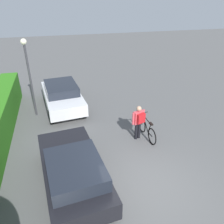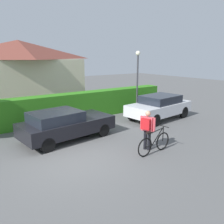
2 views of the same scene
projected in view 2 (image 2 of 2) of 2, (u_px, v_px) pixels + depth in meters
The scene contains 8 objects.
ground_plane at pixel (75, 160), 8.41m from camera, with size 60.00×60.00×0.00m, color #5A5A5A.
hedge_row at pixel (30, 112), 12.21m from camera, with size 17.50×0.90×1.52m, color #317E1C.
house_distant at pixel (20, 73), 16.88m from camera, with size 7.96×5.40×4.65m.
parked_car_near at pixel (65, 124), 10.32m from camera, with size 4.24×2.25×1.31m.
parked_car_far at pixel (159, 106), 13.62m from camera, with size 4.14×2.23×1.39m.
bicycle at pixel (154, 143), 8.90m from camera, with size 1.72×0.50×0.99m.
person_rider at pixel (147, 127), 9.09m from camera, with size 0.45×0.61×1.57m.
street_lamp at pixel (138, 74), 14.06m from camera, with size 0.28×0.28×3.87m.
Camera 2 is at (-3.41, -7.11, 3.63)m, focal length 37.96 mm.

